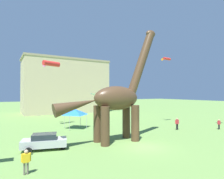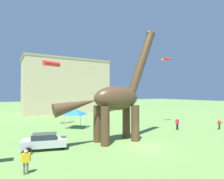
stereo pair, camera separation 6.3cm
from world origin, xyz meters
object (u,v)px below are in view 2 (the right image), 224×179
at_px(dinosaur_sculpture, 116,98).
at_px(kite_mid_right, 94,94).
at_px(person_watching_child, 26,159).
at_px(festival_canopy_tent, 75,112).
at_px(person_photographer, 219,123).
at_px(kite_near_low, 50,64).
at_px(parked_sedan_left, 44,141).
at_px(person_near_flyer, 177,123).
at_px(kite_far_left, 166,59).

height_order(dinosaur_sculpture, kite_mid_right, dinosaur_sculpture).
relative_size(person_watching_child, festival_canopy_tent, 0.53).
distance_m(person_photographer, person_watching_child, 27.16).
bearing_deg(kite_near_low, dinosaur_sculpture, -70.57).
relative_size(dinosaur_sculpture, person_watching_child, 8.14).
bearing_deg(dinosaur_sculpture, festival_canopy_tent, 113.43).
relative_size(dinosaur_sculpture, parked_sedan_left, 3.03).
distance_m(person_near_flyer, kite_mid_right, 13.27).
relative_size(person_watching_child, kite_mid_right, 1.57).
bearing_deg(dinosaur_sculpture, kite_far_left, 38.17).
bearing_deg(person_watching_child, parked_sedan_left, 52.49).
bearing_deg(kite_mid_right, person_watching_child, -133.11).
relative_size(person_photographer, festival_canopy_tent, 0.49).
xyz_separation_m(person_watching_child, kite_mid_right, (9.79, 10.46, 4.37)).
xyz_separation_m(festival_canopy_tent, kite_far_left, (15.59, -4.21, 9.18)).
height_order(festival_canopy_tent, kite_near_low, kite_near_low).
distance_m(person_near_flyer, festival_canopy_tent, 15.74).
bearing_deg(kite_mid_right, kite_near_low, 123.20).
bearing_deg(person_watching_child, person_photographer, -10.02).
bearing_deg(kite_far_left, dinosaur_sculpture, -157.48).
relative_size(person_near_flyer, kite_far_left, 1.08).
bearing_deg(person_near_flyer, festival_canopy_tent, -94.98).
distance_m(dinosaur_sculpture, kite_near_low, 14.93).
bearing_deg(person_near_flyer, parked_sedan_left, -59.43).
xyz_separation_m(festival_canopy_tent, kite_near_low, (-3.25, 3.04, 7.78)).
distance_m(person_watching_child, person_near_flyer, 22.01).
bearing_deg(kite_near_low, person_near_flyer, -36.62).
bearing_deg(dinosaur_sculpture, kite_mid_right, 106.02).
bearing_deg(person_watching_child, person_near_flyer, -0.78).
height_order(kite_near_low, kite_mid_right, kite_near_low).
bearing_deg(person_watching_child, festival_canopy_tent, 44.42).
bearing_deg(kite_far_left, parked_sedan_left, -167.16).
distance_m(person_photographer, person_near_flyer, 6.49).
relative_size(dinosaur_sculpture, kite_mid_right, 12.76).
bearing_deg(person_photographer, kite_mid_right, 16.74).
xyz_separation_m(dinosaur_sculpture, festival_canopy_tent, (-1.38, 10.10, -2.41)).
relative_size(parked_sedan_left, kite_far_left, 2.74).
bearing_deg(dinosaur_sculpture, kite_near_low, 125.08).
bearing_deg(kite_near_low, person_photographer, -34.47).
height_order(dinosaur_sculpture, person_watching_child, dinosaur_sculpture).
height_order(parked_sedan_left, person_near_flyer, person_near_flyer).
relative_size(dinosaur_sculpture, kite_near_low, 4.67).
relative_size(person_photographer, kite_mid_right, 1.44).
bearing_deg(festival_canopy_tent, person_watching_child, -120.33).
relative_size(parked_sedan_left, kite_mid_right, 4.21).
xyz_separation_m(person_photographer, person_near_flyer, (-5.74, 3.02, 0.14)).
bearing_deg(kite_near_low, person_watching_child, -106.55).
bearing_deg(person_photographer, parked_sedan_left, 35.21).
distance_m(person_photographer, festival_canopy_tent, 22.18).
distance_m(festival_canopy_tent, kite_far_left, 18.57).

